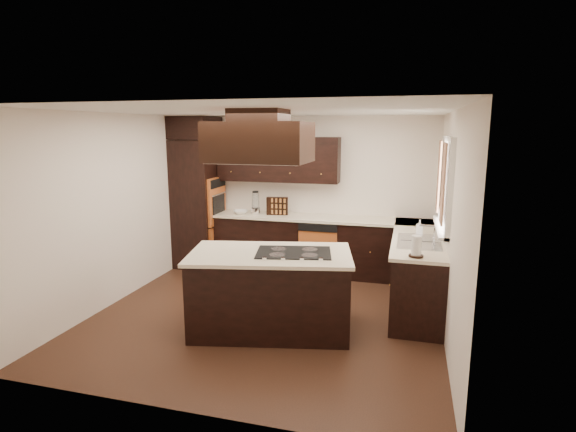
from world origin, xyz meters
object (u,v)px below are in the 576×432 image
(spice_rack, at_px, (277,206))
(range_hood, at_px, (259,142))
(island, at_px, (271,293))
(oven_column, at_px, (198,204))

(spice_rack, bearing_deg, range_hood, -90.91)
(island, bearing_deg, range_hood, -126.59)
(range_hood, bearing_deg, island, 65.38)
(range_hood, distance_m, spice_rack, 2.65)
(island, height_order, spice_rack, spice_rack)
(island, distance_m, range_hood, 1.73)
(oven_column, bearing_deg, range_hood, -50.26)
(range_hood, xyz_separation_m, spice_rack, (-0.51, 2.36, -1.10))
(oven_column, bearing_deg, spice_rack, 4.22)
(island, xyz_separation_m, spice_rack, (-0.58, 2.21, 0.62))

